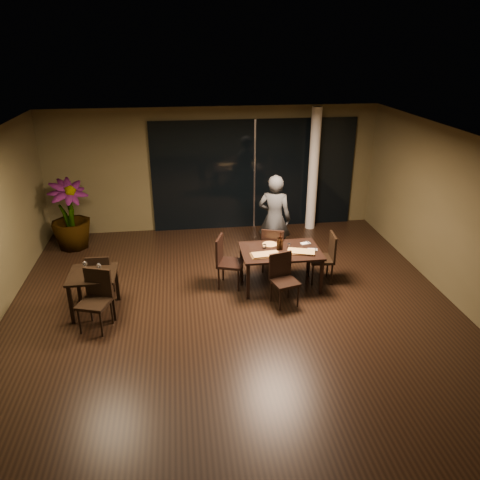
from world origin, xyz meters
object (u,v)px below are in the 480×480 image
at_px(chair_main_right, 326,255).
at_px(side_table, 93,280).
at_px(bottle_c, 281,240).
at_px(chair_side_far, 100,274).
at_px(diner, 274,219).
at_px(potted_plant, 70,215).
at_px(chair_main_left, 226,259).
at_px(bottle_b, 281,243).
at_px(chair_main_far, 273,248).
at_px(chair_side_near, 96,296).
at_px(main_table, 280,254).
at_px(bottle_a, 278,243).
at_px(chair_main_near, 283,276).

bearing_deg(chair_main_right, side_table, -77.43).
relative_size(side_table, bottle_c, 2.66).
bearing_deg(chair_side_far, chair_main_right, -175.98).
distance_m(diner, potted_plant, 4.59).
bearing_deg(chair_main_left, bottle_b, -77.34).
height_order(chair_side_far, potted_plant, potted_plant).
relative_size(chair_side_far, bottle_b, 3.29).
bearing_deg(bottle_b, diner, 85.38).
bearing_deg(chair_main_right, chair_main_far, -113.84).
bearing_deg(chair_side_near, diner, 50.98).
xyz_separation_m(chair_side_near, potted_plant, (-1.02, 3.36, 0.23)).
distance_m(diner, bottle_c, 1.01).
xyz_separation_m(chair_side_far, bottle_c, (3.37, 0.22, 0.40)).
height_order(main_table, chair_main_far, chair_main_far).
bearing_deg(chair_main_right, chair_main_left, -86.79).
xyz_separation_m(chair_main_far, potted_plant, (-4.29, 1.79, 0.25)).
height_order(chair_main_far, potted_plant, potted_plant).
xyz_separation_m(main_table, potted_plant, (-4.31, 2.38, 0.12)).
bearing_deg(bottle_a, chair_side_near, -163.06).
xyz_separation_m(side_table, potted_plant, (-0.91, 2.88, 0.17)).
xyz_separation_m(chair_main_left, diner, (1.14, 1.02, 0.38)).
distance_m(chair_main_far, chair_main_right, 1.08).
xyz_separation_m(chair_side_near, diner, (3.40, 2.12, 0.39)).
bearing_deg(potted_plant, chair_main_near, -35.45).
height_order(side_table, chair_main_left, chair_main_left).
relative_size(chair_main_near, chair_main_right, 0.95).
height_order(main_table, bottle_b, bottle_b).
xyz_separation_m(diner, potted_plant, (-4.42, 1.23, -0.16)).
relative_size(chair_side_near, bottle_c, 3.36).
bearing_deg(bottle_b, potted_plant, 151.41).
bearing_deg(chair_main_far, chair_main_left, 43.93).
height_order(main_table, potted_plant, potted_plant).
bearing_deg(diner, chair_side_far, 41.13).
bearing_deg(bottle_c, chair_main_far, 95.92).
bearing_deg(potted_plant, diner, -15.60).
bearing_deg(bottle_c, main_table, -99.44).
height_order(chair_main_far, bottle_c, bottle_c).
xyz_separation_m(main_table, chair_main_right, (0.92, 0.07, -0.12)).
relative_size(chair_main_near, potted_plant, 0.59).
bearing_deg(bottle_a, chair_main_left, 173.35).
height_order(chair_main_near, bottle_b, bottle_b).
bearing_deg(chair_side_far, potted_plant, -66.51).
relative_size(chair_side_far, potted_plant, 0.57).
bearing_deg(chair_main_right, bottle_a, -81.85).
height_order(chair_main_right, potted_plant, potted_plant).
xyz_separation_m(chair_main_far, diner, (0.13, 0.56, 0.41)).
xyz_separation_m(chair_main_far, chair_side_near, (-3.27, -1.56, 0.02)).
xyz_separation_m(side_table, bottle_a, (3.35, 0.52, 0.27)).
bearing_deg(bottle_a, potted_plant, 151.00).
relative_size(main_table, bottle_c, 5.00).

